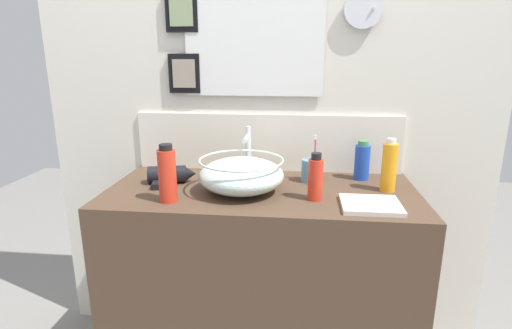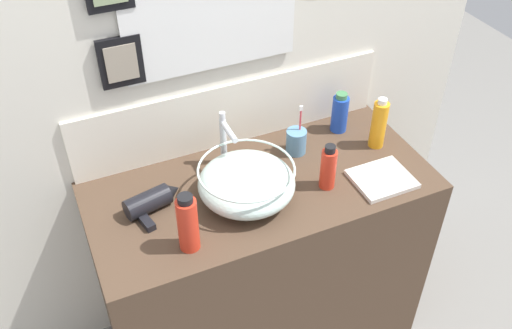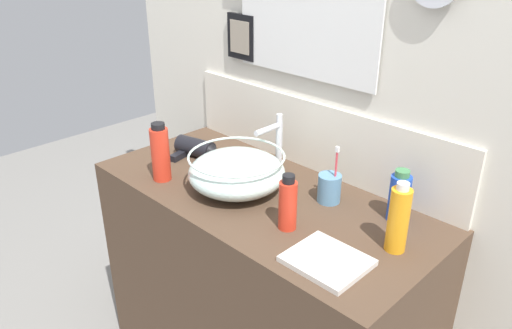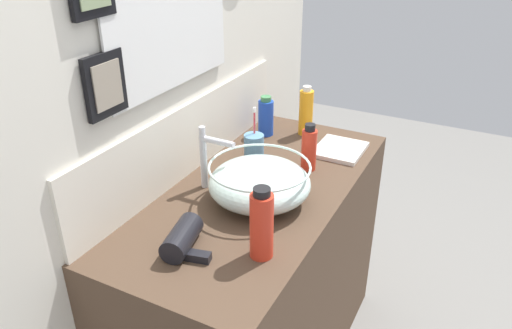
# 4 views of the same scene
# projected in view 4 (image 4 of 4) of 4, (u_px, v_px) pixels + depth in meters

# --- Properties ---
(vanity_counter) EXTENTS (1.22, 0.56, 0.86)m
(vanity_counter) POSITION_uv_depth(u_px,v_px,m) (259.00, 285.00, 1.89)
(vanity_counter) COLOR #4C3828
(vanity_counter) RESTS_ON ground
(back_panel) EXTENTS (2.04, 0.10, 2.34)m
(back_panel) POSITION_uv_depth(u_px,v_px,m) (177.00, 86.00, 1.67)
(back_panel) COLOR silver
(back_panel) RESTS_ON ground
(glass_bowl_sink) EXTENTS (0.33, 0.33, 0.13)m
(glass_bowl_sink) POSITION_uv_depth(u_px,v_px,m) (260.00, 183.00, 1.58)
(glass_bowl_sink) COLOR silver
(glass_bowl_sink) RESTS_ON vanity_counter
(faucet) EXTENTS (0.02, 0.13, 0.22)m
(faucet) POSITION_uv_depth(u_px,v_px,m) (208.00, 154.00, 1.63)
(faucet) COLOR silver
(faucet) RESTS_ON vanity_counter
(hair_drier) EXTENTS (0.20, 0.16, 0.07)m
(hair_drier) POSITION_uv_depth(u_px,v_px,m) (185.00, 236.00, 1.39)
(hair_drier) COLOR black
(hair_drier) RESTS_ON vanity_counter
(toothbrush_cup) EXTENTS (0.08, 0.08, 0.20)m
(toothbrush_cup) POSITION_uv_depth(u_px,v_px,m) (254.00, 146.00, 1.87)
(toothbrush_cup) COLOR #598CB2
(toothbrush_cup) RESTS_ON vanity_counter
(spray_bottle) EXTENTS (0.05, 0.05, 0.18)m
(spray_bottle) POSITION_uv_depth(u_px,v_px,m) (309.00, 149.00, 1.77)
(spray_bottle) COLOR red
(spray_bottle) RESTS_ON vanity_counter
(soap_dispenser) EXTENTS (0.06, 0.06, 0.21)m
(soap_dispenser) POSITION_uv_depth(u_px,v_px,m) (306.00, 112.00, 2.04)
(soap_dispenser) COLOR orange
(soap_dispenser) RESTS_ON vanity_counter
(shampoo_bottle) EXTENTS (0.06, 0.06, 0.21)m
(shampoo_bottle) POSITION_uv_depth(u_px,v_px,m) (262.00, 224.00, 1.32)
(shampoo_bottle) COLOR red
(shampoo_bottle) RESTS_ON vanity_counter
(lotion_bottle) EXTENTS (0.06, 0.06, 0.17)m
(lotion_bottle) POSITION_uv_depth(u_px,v_px,m) (266.00, 117.00, 2.05)
(lotion_bottle) COLOR blue
(lotion_bottle) RESTS_ON vanity_counter
(hand_towel) EXTENTS (0.20, 0.18, 0.02)m
(hand_towel) POSITION_uv_depth(u_px,v_px,m) (340.00, 149.00, 1.94)
(hand_towel) COLOR silver
(hand_towel) RESTS_ON vanity_counter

